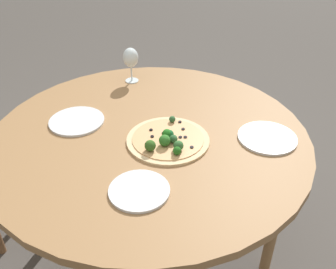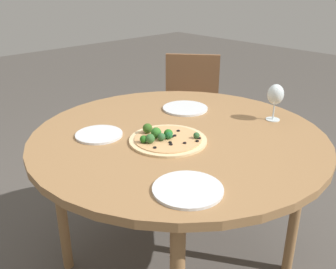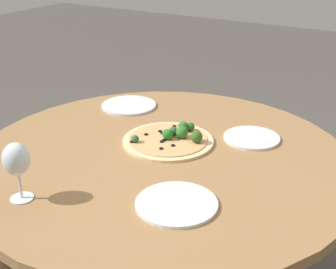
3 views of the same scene
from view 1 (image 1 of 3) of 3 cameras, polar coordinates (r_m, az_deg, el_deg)
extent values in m
plane|color=#4C4742|center=(2.03, -2.26, -17.73)|extent=(12.00, 12.00, 0.00)
cylinder|color=olive|center=(1.51, -2.88, -0.28)|extent=(1.28, 1.28, 0.03)
cylinder|color=olive|center=(1.92, -19.35, -8.12)|extent=(0.05, 0.05, 0.72)
cylinder|color=olive|center=(2.18, 0.22, -0.17)|extent=(0.05, 0.05, 0.72)
cylinder|color=olive|center=(1.76, 16.12, -12.02)|extent=(0.05, 0.05, 0.72)
cylinder|color=brown|center=(2.25, -20.33, -6.37)|extent=(0.04, 0.04, 0.42)
cylinder|color=#DBBC89|center=(1.46, 0.00, -0.81)|extent=(0.32, 0.32, 0.01)
cylinder|color=tan|center=(1.45, 0.00, -0.59)|extent=(0.28, 0.28, 0.00)
sphere|color=#32612E|center=(1.38, 1.60, -1.70)|extent=(0.04, 0.04, 0.04)
sphere|color=#2F581D|center=(1.37, -2.74, -1.70)|extent=(0.04, 0.04, 0.04)
sphere|color=#226A1E|center=(1.44, -0.15, 0.13)|extent=(0.04, 0.04, 0.04)
sphere|color=#2D5A30|center=(1.42, 0.83, -0.67)|extent=(0.03, 0.03, 0.03)
sphere|color=#2F6D26|center=(1.40, -0.51, -0.91)|extent=(0.04, 0.04, 0.04)
sphere|color=#2D592F|center=(1.54, 0.65, 2.35)|extent=(0.03, 0.03, 0.03)
sphere|color=#205B19|center=(1.36, 1.39, -2.48)|extent=(0.03, 0.03, 0.03)
sphere|color=#1C5E2D|center=(1.44, 0.24, 0.07)|extent=(0.03, 0.03, 0.03)
cylinder|color=black|center=(1.47, -0.69, 0.23)|extent=(0.01, 0.01, 0.00)
cylinder|color=black|center=(1.45, 1.89, -0.40)|extent=(0.01, 0.01, 0.00)
cylinder|color=black|center=(1.45, 2.66, -0.38)|extent=(0.01, 0.01, 0.00)
cylinder|color=black|center=(1.49, -2.61, 0.71)|extent=(0.01, 0.01, 0.00)
cylinder|color=black|center=(1.56, 0.74, 2.27)|extent=(0.01, 0.01, 0.00)
cylinder|color=black|center=(1.46, -2.42, -0.29)|extent=(0.01, 0.01, 0.00)
cylinder|color=black|center=(1.46, -0.36, -0.03)|extent=(0.01, 0.01, 0.00)
cylinder|color=black|center=(1.54, 1.82, 1.94)|extent=(0.01, 0.01, 0.00)
cylinder|color=black|center=(1.50, 2.32, 0.85)|extent=(0.01, 0.01, 0.00)
cylinder|color=black|center=(1.40, 3.65, -1.93)|extent=(0.01, 0.01, 0.00)
cylinder|color=silver|center=(1.92, -5.51, 8.18)|extent=(0.07, 0.07, 0.00)
cylinder|color=silver|center=(1.90, -5.58, 9.25)|extent=(0.01, 0.01, 0.07)
ellipsoid|color=silver|center=(1.87, -5.72, 11.61)|extent=(0.08, 0.08, 0.10)
cylinder|color=silver|center=(1.62, -13.74, 2.01)|extent=(0.23, 0.23, 0.01)
cylinder|color=silver|center=(1.24, -4.41, -8.50)|extent=(0.20, 0.20, 0.01)
cylinder|color=silver|center=(1.52, 14.88, -0.46)|extent=(0.23, 0.23, 0.01)
camera|label=2|loc=(1.74, 55.91, 13.42)|focal=40.00mm
camera|label=3|loc=(2.25, -41.87, 23.35)|focal=50.00mm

